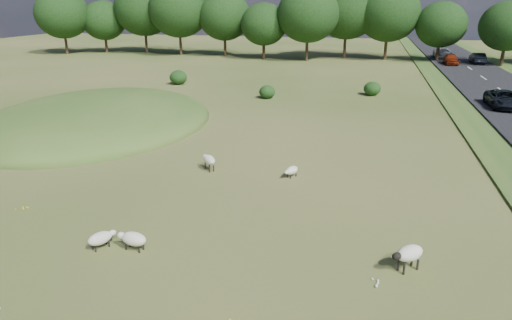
{
  "coord_description": "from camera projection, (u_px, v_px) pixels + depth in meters",
  "views": [
    {
      "loc": [
        7.09,
        -16.91,
        8.51
      ],
      "look_at": [
        2.0,
        4.0,
        1.0
      ],
      "focal_mm": 32.0,
      "sensor_mm": 36.0,
      "label": 1
    }
  ],
  "objects": [
    {
      "name": "car_6",
      "position": [
        445.0,
        41.0,
        93.27
      ],
      "size": [
        1.82,
        4.46,
        1.3
      ],
      "primitive_type": "imported",
      "rotation": [
        0.0,
        0.0,
        3.14
      ],
      "color": "maroon",
      "rests_on": "road"
    },
    {
      "name": "car_1",
      "position": [
        451.0,
        59.0,
        62.81
      ],
      "size": [
        1.71,
        4.26,
        1.45
      ],
      "primitive_type": "imported",
      "color": "maroon",
      "rests_on": "road"
    },
    {
      "name": "car_2",
      "position": [
        443.0,
        53.0,
        70.13
      ],
      "size": [
        2.43,
        5.26,
        1.46
      ],
      "primitive_type": "imported",
      "color": "silver",
      "rests_on": "road"
    },
    {
      "name": "sheep_4",
      "position": [
        209.0,
        160.0,
        24.09
      ],
      "size": [
        1.05,
        1.08,
        0.83
      ],
      "rotation": [
        0.0,
        0.0,
        2.32
      ],
      "color": "beige",
      "rests_on": "ground"
    },
    {
      "name": "shrubs",
      "position": [
        253.0,
        84.0,
        45.69
      ],
      "size": [
        22.05,
        6.72,
        1.52
      ],
      "color": "black",
      "rests_on": "ground"
    },
    {
      "name": "sheep_2",
      "position": [
        291.0,
        170.0,
        23.19
      ],
      "size": [
        0.76,
        1.02,
        0.57
      ],
      "rotation": [
        0.0,
        0.0,
        4.24
      ],
      "color": "beige",
      "rests_on": "ground"
    },
    {
      "name": "road",
      "position": [
        507.0,
        95.0,
        42.91
      ],
      "size": [
        8.0,
        150.0,
        0.25
      ],
      "primitive_type": "cube",
      "color": "black",
      "rests_on": "ground"
    },
    {
      "name": "mound",
      "position": [
        97.0,
        123.0,
        33.59
      ],
      "size": [
        16.0,
        20.0,
        4.0
      ],
      "primitive_type": "ellipsoid",
      "color": "#33561E",
      "rests_on": "ground"
    },
    {
      "name": "ground",
      "position": [
        278.0,
        108.0,
        38.24
      ],
      "size": [
        160.0,
        160.0,
        0.0
      ],
      "primitive_type": "plane",
      "color": "#315019",
      "rests_on": "ground"
    },
    {
      "name": "sheep_5",
      "position": [
        133.0,
        239.0,
        16.38
      ],
      "size": [
        1.23,
        0.66,
        0.69
      ],
      "rotation": [
        0.0,
        0.0,
        3.0
      ],
      "color": "beige",
      "rests_on": "ground"
    },
    {
      "name": "sheep_0",
      "position": [
        409.0,
        254.0,
        15.03
      ],
      "size": [
        1.21,
        1.13,
        0.91
      ],
      "rotation": [
        0.0,
        0.0,
        3.86
      ],
      "color": "beige",
      "rests_on": "ground"
    },
    {
      "name": "car_4",
      "position": [
        478.0,
        58.0,
        63.81
      ],
      "size": [
        1.55,
        4.45,
        1.46
      ],
      "primitive_type": "imported",
      "rotation": [
        0.0,
        0.0,
        3.14
      ],
      "color": "black",
      "rests_on": "road"
    },
    {
      "name": "sheep_1",
      "position": [
        101.0,
        238.0,
        16.5
      ],
      "size": [
        0.88,
        1.11,
        0.63
      ],
      "rotation": [
        0.0,
        0.0,
        1.01
      ],
      "color": "beige",
      "rests_on": "ground"
    },
    {
      "name": "car_7",
      "position": [
        504.0,
        99.0,
        37.3
      ],
      "size": [
        2.26,
        4.89,
        1.36
      ],
      "primitive_type": "imported",
      "color": "black",
      "rests_on": "road"
    },
    {
      "name": "treeline",
      "position": [
        317.0,
        15.0,
        68.82
      ],
      "size": [
        96.28,
        14.66,
        11.7
      ],
      "color": "black",
      "rests_on": "ground"
    }
  ]
}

